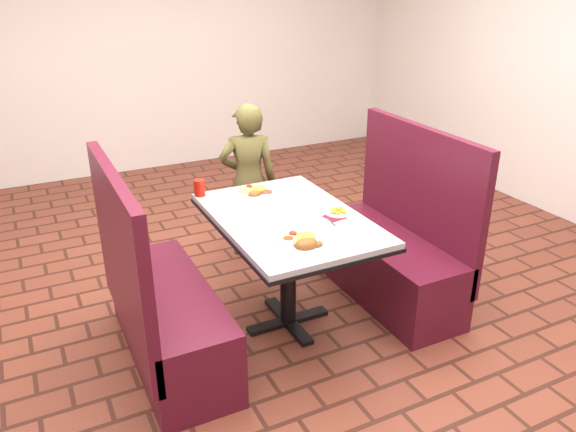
{
  "coord_description": "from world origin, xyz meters",
  "views": [
    {
      "loc": [
        -1.35,
        -2.71,
        2.07
      ],
      "look_at": [
        0.0,
        0.0,
        0.75
      ],
      "focal_mm": 35.0,
      "sensor_mm": 36.0,
      "label": 1
    }
  ],
  "objects_px": {
    "dining_table": "(288,231)",
    "red_tumbler": "(199,188)",
    "near_dinner_plate": "(302,239)",
    "plantain_plate": "(338,212)",
    "booth_bench_right": "(393,252)",
    "booth_bench_left": "(161,310)",
    "diner_person": "(249,181)",
    "far_dinner_plate": "(256,190)"
  },
  "relations": [
    {
      "from": "booth_bench_right",
      "to": "far_dinner_plate",
      "type": "bearing_deg",
      "value": 153.23
    },
    {
      "from": "dining_table",
      "to": "booth_bench_right",
      "type": "xyz_separation_m",
      "value": [
        0.8,
        0.0,
        -0.32
      ]
    },
    {
      "from": "near_dinner_plate",
      "to": "dining_table",
      "type": "bearing_deg",
      "value": 74.74
    },
    {
      "from": "far_dinner_plate",
      "to": "plantain_plate",
      "type": "xyz_separation_m",
      "value": [
        0.31,
        -0.51,
        -0.01
      ]
    },
    {
      "from": "diner_person",
      "to": "red_tumbler",
      "type": "distance_m",
      "value": 0.76
    },
    {
      "from": "booth_bench_left",
      "to": "plantain_plate",
      "type": "distance_m",
      "value": 1.17
    },
    {
      "from": "near_dinner_plate",
      "to": "red_tumbler",
      "type": "distance_m",
      "value": 0.96
    },
    {
      "from": "booth_bench_right",
      "to": "diner_person",
      "type": "distance_m",
      "value": 1.24
    },
    {
      "from": "near_dinner_plate",
      "to": "diner_person",
      "type": "bearing_deg",
      "value": 78.66
    },
    {
      "from": "booth_bench_right",
      "to": "red_tumbler",
      "type": "bearing_deg",
      "value": 154.59
    },
    {
      "from": "near_dinner_plate",
      "to": "red_tumbler",
      "type": "bearing_deg",
      "value": 105.51
    },
    {
      "from": "diner_person",
      "to": "near_dinner_plate",
      "type": "height_order",
      "value": "diner_person"
    },
    {
      "from": "booth_bench_left",
      "to": "diner_person",
      "type": "relative_size",
      "value": 1.0
    },
    {
      "from": "near_dinner_plate",
      "to": "booth_bench_left",
      "type": "bearing_deg",
      "value": 151.57
    },
    {
      "from": "diner_person",
      "to": "booth_bench_right",
      "type": "bearing_deg",
      "value": 137.09
    },
    {
      "from": "booth_bench_right",
      "to": "near_dinner_plate",
      "type": "distance_m",
      "value": 1.08
    },
    {
      "from": "near_dinner_plate",
      "to": "far_dinner_plate",
      "type": "xyz_separation_m",
      "value": [
        0.08,
        0.79,
        -0.01
      ]
    },
    {
      "from": "booth_bench_right",
      "to": "red_tumbler",
      "type": "xyz_separation_m",
      "value": [
        -1.16,
        0.55,
        0.47
      ]
    },
    {
      "from": "near_dinner_plate",
      "to": "far_dinner_plate",
      "type": "bearing_deg",
      "value": 84.37
    },
    {
      "from": "far_dinner_plate",
      "to": "plantain_plate",
      "type": "distance_m",
      "value": 0.6
    },
    {
      "from": "booth_bench_left",
      "to": "far_dinner_plate",
      "type": "distance_m",
      "value": 0.98
    },
    {
      "from": "booth_bench_right",
      "to": "red_tumbler",
      "type": "distance_m",
      "value": 1.37
    },
    {
      "from": "diner_person",
      "to": "near_dinner_plate",
      "type": "bearing_deg",
      "value": 95.18
    },
    {
      "from": "booth_bench_right",
      "to": "plantain_plate",
      "type": "relative_size",
      "value": 7.37
    },
    {
      "from": "plantain_plate",
      "to": "booth_bench_right",
      "type": "bearing_deg",
      "value": 10.88
    },
    {
      "from": "red_tumbler",
      "to": "plantain_plate",
      "type": "bearing_deg",
      "value": -45.24
    },
    {
      "from": "near_dinner_plate",
      "to": "plantain_plate",
      "type": "distance_m",
      "value": 0.48
    },
    {
      "from": "dining_table",
      "to": "plantain_plate",
      "type": "xyz_separation_m",
      "value": [
        0.28,
        -0.1,
        0.11
      ]
    },
    {
      "from": "booth_bench_left",
      "to": "red_tumbler",
      "type": "height_order",
      "value": "booth_bench_left"
    },
    {
      "from": "dining_table",
      "to": "far_dinner_plate",
      "type": "relative_size",
      "value": 4.44
    },
    {
      "from": "booth_bench_right",
      "to": "far_dinner_plate",
      "type": "distance_m",
      "value": 1.02
    },
    {
      "from": "dining_table",
      "to": "red_tumbler",
      "type": "bearing_deg",
      "value": 123.19
    },
    {
      "from": "near_dinner_plate",
      "to": "plantain_plate",
      "type": "relative_size",
      "value": 1.82
    },
    {
      "from": "dining_table",
      "to": "booth_bench_right",
      "type": "height_order",
      "value": "booth_bench_right"
    },
    {
      "from": "booth_bench_left",
      "to": "diner_person",
      "type": "bearing_deg",
      "value": 46.79
    },
    {
      "from": "booth_bench_right",
      "to": "red_tumbler",
      "type": "height_order",
      "value": "booth_bench_right"
    },
    {
      "from": "dining_table",
      "to": "near_dinner_plate",
      "type": "xyz_separation_m",
      "value": [
        -0.1,
        -0.38,
        0.13
      ]
    },
    {
      "from": "booth_bench_left",
      "to": "red_tumbler",
      "type": "relative_size",
      "value": 11.29
    },
    {
      "from": "dining_table",
      "to": "plantain_plate",
      "type": "distance_m",
      "value": 0.32
    },
    {
      "from": "dining_table",
      "to": "booth_bench_left",
      "type": "relative_size",
      "value": 1.01
    },
    {
      "from": "dining_table",
      "to": "booth_bench_left",
      "type": "bearing_deg",
      "value": 180.0
    },
    {
      "from": "red_tumbler",
      "to": "booth_bench_left",
      "type": "bearing_deg",
      "value": -128.53
    }
  ]
}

